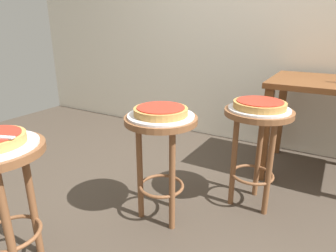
{
  "coord_description": "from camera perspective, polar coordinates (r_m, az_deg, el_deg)",
  "views": [
    {
      "loc": [
        0.61,
        -1.28,
        1.15
      ],
      "look_at": [
        -0.21,
        0.11,
        0.6
      ],
      "focal_mm": 31.3,
      "sensor_mm": 36.0,
      "label": 1
    }
  ],
  "objects": [
    {
      "name": "ground_plane",
      "position": [
        1.83,
        4.16,
        -20.14
      ],
      "size": [
        6.0,
        6.0,
        0.0
      ],
      "primitive_type": "plane",
      "color": "#42382D"
    },
    {
      "name": "stool_foreground",
      "position": [
        1.51,
        -29.91,
        -9.25
      ],
      "size": [
        0.42,
        0.42,
        0.66
      ],
      "color": "brown",
      "rests_on": "ground_plane"
    },
    {
      "name": "stool_middle",
      "position": [
        1.71,
        -1.36,
        -3.42
      ],
      "size": [
        0.42,
        0.42,
        0.66
      ],
      "color": "brown",
      "rests_on": "ground_plane"
    },
    {
      "name": "serving_plate_middle",
      "position": [
        1.65,
        -1.4,
        2.01
      ],
      "size": [
        0.38,
        0.38,
        0.01
      ],
      "primitive_type": "cylinder",
      "color": "silver",
      "rests_on": "stool_middle"
    },
    {
      "name": "pizza_middle",
      "position": [
        1.65,
        -1.41,
        2.95
      ],
      "size": [
        0.31,
        0.31,
        0.05
      ],
      "color": "#B78442",
      "rests_on": "serving_plate_middle"
    },
    {
      "name": "stool_leftside",
      "position": [
        1.93,
        16.84,
        -1.64
      ],
      "size": [
        0.42,
        0.42,
        0.66
      ],
      "color": "brown",
      "rests_on": "ground_plane"
    },
    {
      "name": "serving_plate_leftside",
      "position": [
        1.88,
        17.33,
        3.2
      ],
      "size": [
        0.37,
        0.37,
        0.01
      ],
      "primitive_type": "cylinder",
      "color": "silver",
      "rests_on": "stool_leftside"
    },
    {
      "name": "pizza_leftside",
      "position": [
        1.87,
        17.41,
        4.04
      ],
      "size": [
        0.32,
        0.32,
        0.05
      ],
      "color": "#B78442",
      "rests_on": "serving_plate_leftside"
    }
  ]
}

